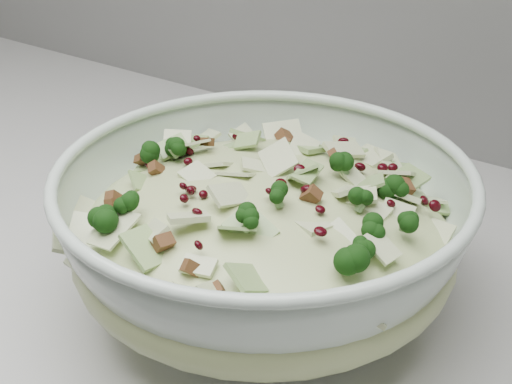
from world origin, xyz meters
TOP-DOWN VIEW (x-y plane):
  - mixing_bowl at (-0.65, 1.60)m, footprint 0.36×0.36m
  - salad at (-0.65, 1.60)m, footprint 0.41×0.41m

SIDE VIEW (x-z plane):
  - mixing_bowl at x=-0.65m, z-range 0.90..1.03m
  - salad at x=-0.65m, z-range 0.92..1.06m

